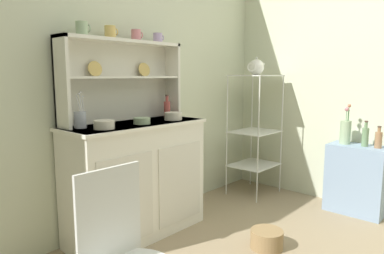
# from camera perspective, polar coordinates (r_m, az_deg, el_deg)

# --- Properties ---
(wall_back) EXTENTS (3.84, 0.05, 2.50)m
(wall_back) POSITION_cam_1_polar(r_m,az_deg,el_deg) (2.90, -10.16, 8.87)
(wall_back) COLOR beige
(wall_back) RESTS_ON ground
(hutch_cabinet) EXTENTS (1.10, 0.45, 0.87)m
(hutch_cabinet) POSITION_cam_1_polar(r_m,az_deg,el_deg) (2.71, -8.97, -8.24)
(hutch_cabinet) COLOR white
(hutch_cabinet) RESTS_ON ground
(hutch_shelf_unit) EXTENTS (1.03, 0.18, 0.61)m
(hutch_shelf_unit) POSITION_cam_1_polar(r_m,az_deg,el_deg) (2.73, -11.51, 8.50)
(hutch_shelf_unit) COLOR silver
(hutch_shelf_unit) RESTS_ON hutch_cabinet
(bakers_rack) EXTENTS (0.47, 0.39, 1.23)m
(bakers_rack) POSITION_cam_1_polar(r_m,az_deg,el_deg) (3.62, 10.21, 0.65)
(bakers_rack) COLOR silver
(bakers_rack) RESTS_ON ground
(side_shelf_blue) EXTENTS (0.28, 0.48, 0.61)m
(side_shelf_blue) POSITION_cam_1_polar(r_m,az_deg,el_deg) (3.47, 25.21, -7.71)
(side_shelf_blue) COLOR #849EBC
(side_shelf_blue) RESTS_ON ground
(wire_chair) EXTENTS (0.36, 0.36, 0.85)m
(wire_chair) POSITION_cam_1_polar(r_m,az_deg,el_deg) (1.52, -11.33, -19.31)
(wire_chair) COLOR white
(wire_chair) RESTS_ON ground
(floor_basket) EXTENTS (0.23, 0.23, 0.13)m
(floor_basket) POSITION_cam_1_polar(r_m,az_deg,el_deg) (2.67, 12.08, -17.42)
(floor_basket) COLOR #93754C
(floor_basket) RESTS_ON ground
(cup_sage_0) EXTENTS (0.09, 0.08, 0.09)m
(cup_sage_0) POSITION_cam_1_polar(r_m,az_deg,el_deg) (2.53, -17.49, 15.05)
(cup_sage_0) COLOR #9EB78E
(cup_sage_0) RESTS_ON hutch_shelf_unit
(cup_gold_1) EXTENTS (0.09, 0.08, 0.09)m
(cup_gold_1) POSITION_cam_1_polar(r_m,az_deg,el_deg) (2.65, -13.17, 14.83)
(cup_gold_1) COLOR #DBB760
(cup_gold_1) RESTS_ON hutch_shelf_unit
(cup_rose_2) EXTENTS (0.09, 0.07, 0.08)m
(cup_rose_2) POSITION_cam_1_polar(r_m,az_deg,el_deg) (2.79, -9.08, 14.56)
(cup_rose_2) COLOR #D17A84
(cup_rose_2) RESTS_ON hutch_shelf_unit
(cup_lilac_3) EXTENTS (0.09, 0.07, 0.08)m
(cup_lilac_3) POSITION_cam_1_polar(r_m,az_deg,el_deg) (2.93, -5.59, 14.25)
(cup_lilac_3) COLOR #B79ECC
(cup_lilac_3) RESTS_ON hutch_shelf_unit
(bowl_mixing_large) EXTENTS (0.14, 0.14, 0.06)m
(bowl_mixing_large) POSITION_cam_1_polar(r_m,az_deg,el_deg) (2.38, -14.13, 0.39)
(bowl_mixing_large) COLOR silver
(bowl_mixing_large) RESTS_ON hutch_cabinet
(bowl_floral_medium) EXTENTS (0.12, 0.12, 0.05)m
(bowl_floral_medium) POSITION_cam_1_polar(r_m,az_deg,el_deg) (2.57, -8.17, 1.01)
(bowl_floral_medium) COLOR #9EB78E
(bowl_floral_medium) RESTS_ON hutch_cabinet
(bowl_cream_small) EXTENTS (0.14, 0.14, 0.06)m
(bowl_cream_small) POSITION_cam_1_polar(r_m,az_deg,el_deg) (2.78, -3.07, 1.79)
(bowl_cream_small) COLOR silver
(bowl_cream_small) RESTS_ON hutch_cabinet
(jam_bottle) EXTENTS (0.05, 0.05, 0.19)m
(jam_bottle) POSITION_cam_1_polar(r_m,az_deg,el_deg) (2.95, -4.08, 3.04)
(jam_bottle) COLOR #B74C47
(jam_bottle) RESTS_ON hutch_cabinet
(utensil_jar) EXTENTS (0.08, 0.08, 0.25)m
(utensil_jar) POSITION_cam_1_polar(r_m,az_deg,el_deg) (2.45, -17.76, 1.23)
(utensil_jar) COLOR #B2B7C6
(utensil_jar) RESTS_ON hutch_cabinet
(porcelain_teapot) EXTENTS (0.24, 0.15, 0.18)m
(porcelain_teapot) POSITION_cam_1_polar(r_m,az_deg,el_deg) (3.59, 10.43, 9.58)
(porcelain_teapot) COLOR white
(porcelain_teapot) RESTS_ON bakers_rack
(flower_vase) EXTENTS (0.09, 0.09, 0.36)m
(flower_vase) POSITION_cam_1_polar(r_m,az_deg,el_deg) (3.42, 23.74, -0.62)
(flower_vase) COLOR #9EB78E
(flower_vase) RESTS_ON side_shelf_blue
(oil_bottle) EXTENTS (0.06, 0.06, 0.22)m
(oil_bottle) POSITION_cam_1_polar(r_m,az_deg,el_deg) (3.37, 26.40, -1.35)
(oil_bottle) COLOR #6B8C60
(oil_bottle) RESTS_ON side_shelf_blue
(vinegar_bottle) EXTENTS (0.06, 0.06, 0.19)m
(vinegar_bottle) POSITION_cam_1_polar(r_m,az_deg,el_deg) (3.35, 28.12, -1.77)
(vinegar_bottle) COLOR #99704C
(vinegar_bottle) RESTS_ON side_shelf_blue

